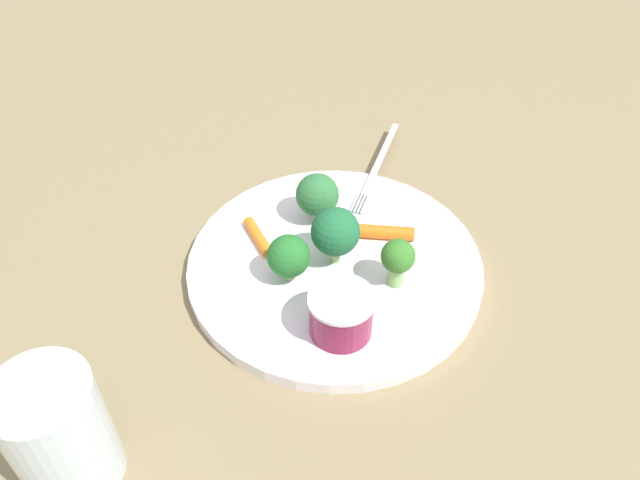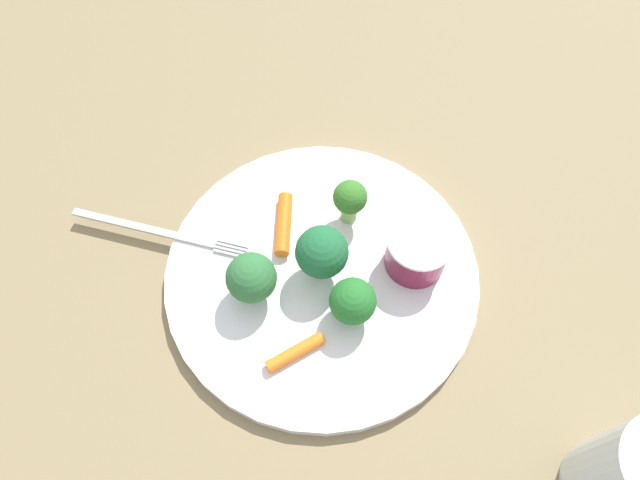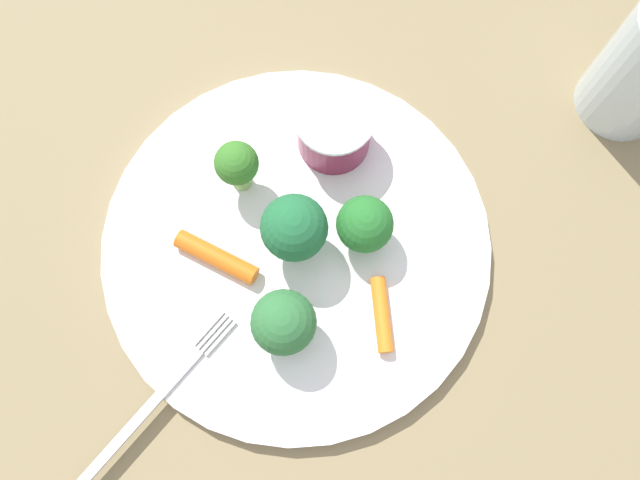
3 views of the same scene
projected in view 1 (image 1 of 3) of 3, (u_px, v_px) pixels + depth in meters
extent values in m
plane|color=#867451|center=(335.00, 269.00, 0.58)|extent=(2.40, 2.40, 0.00)
cylinder|color=white|center=(335.00, 265.00, 0.57)|extent=(0.26, 0.26, 0.01)
cylinder|color=maroon|center=(341.00, 315.00, 0.50)|extent=(0.05, 0.05, 0.04)
cylinder|color=silver|center=(342.00, 299.00, 0.49)|extent=(0.05, 0.05, 0.00)
cylinder|color=#87B063|center=(336.00, 251.00, 0.56)|extent=(0.01, 0.01, 0.02)
sphere|color=#206639|center=(336.00, 230.00, 0.55)|extent=(0.04, 0.04, 0.04)
cylinder|color=#81B76D|center=(289.00, 272.00, 0.55)|extent=(0.01, 0.01, 0.01)
sphere|color=#26702B|center=(289.00, 256.00, 0.54)|extent=(0.04, 0.04, 0.04)
cylinder|color=#89BB67|center=(396.00, 274.00, 0.54)|extent=(0.01, 0.01, 0.02)
sphere|color=#387828|center=(398.00, 256.00, 0.53)|extent=(0.03, 0.03, 0.03)
cylinder|color=#93B06D|center=(317.00, 213.00, 0.61)|extent=(0.01, 0.01, 0.01)
sphere|color=#306F3A|center=(317.00, 195.00, 0.59)|extent=(0.04, 0.04, 0.04)
cylinder|color=orange|center=(383.00, 232.00, 0.59)|extent=(0.04, 0.06, 0.01)
cylinder|color=orange|center=(258.00, 236.00, 0.58)|extent=(0.03, 0.05, 0.01)
cube|color=#BABBB8|center=(381.00, 158.00, 0.68)|extent=(0.13, 0.05, 0.00)
cube|color=#BABBB8|center=(365.00, 205.00, 0.62)|extent=(0.03, 0.01, 0.00)
cube|color=#BABBB8|center=(362.00, 204.00, 0.62)|extent=(0.03, 0.01, 0.00)
cube|color=#BABBB8|center=(358.00, 204.00, 0.62)|extent=(0.03, 0.01, 0.00)
cube|color=#BABBB8|center=(355.00, 203.00, 0.62)|extent=(0.03, 0.01, 0.00)
cylinder|color=silver|center=(59.00, 434.00, 0.41)|extent=(0.06, 0.06, 0.10)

